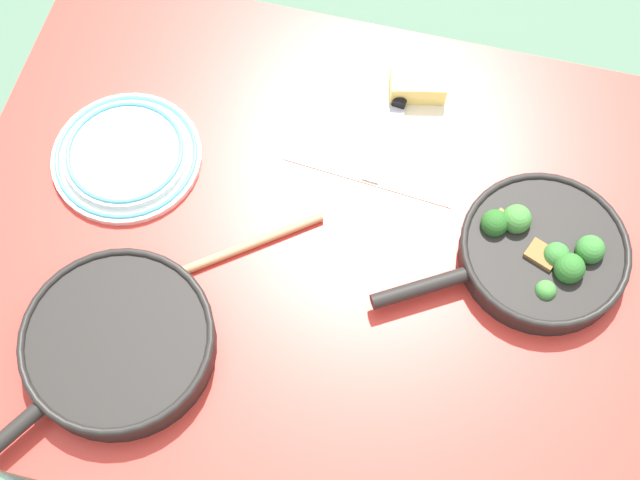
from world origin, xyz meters
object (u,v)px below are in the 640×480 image
Objects in this scene: skillet_eggs at (117,344)px; wooden_spoon at (188,269)px; cheese_block at (418,83)px; grater_knife at (398,106)px; skillet_broccoli at (541,252)px; dinner_plate_stack at (126,155)px.

skillet_eggs is 1.32× the size of wooden_spoon.
skillet_eggs is at bearing -121.01° from cheese_block.
skillet_broccoli is at bearing 56.10° from grater_knife.
skillet_eggs is at bearing -25.52° from grater_knife.
cheese_block is at bearing 157.46° from grater_knife.
skillet_eggs is 0.67m from cheese_block.
wooden_spoon is 2.93× the size of cheese_block.
skillet_broccoli is 0.66m from skillet_eggs.
skillet_broccoli is at bearing -47.55° from cheese_block.
cheese_block reaches higher than grater_knife.
skillet_broccoli is at bearing 158.36° from wooden_spoon.
grater_knife is 0.05m from cheese_block.
skillet_eggs reaches higher than dinner_plate_stack.
dinner_plate_stack is (-0.44, -0.25, -0.01)m from cheese_block.
dinner_plate_stack reaches higher than grater_knife.
cheese_block is (0.28, 0.42, 0.01)m from wooden_spoon.
skillet_broccoli is 1.23× the size of wooden_spoon.
grater_knife is (-0.27, 0.23, -0.02)m from skillet_broccoli.
dinner_plate_stack is (-0.16, 0.17, 0.00)m from wooden_spoon.
dinner_plate_stack is (-0.10, 0.32, -0.01)m from skillet_eggs.
cheese_block is at bearing -161.35° from wooden_spoon.
cheese_block reaches higher than dinner_plate_stack.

